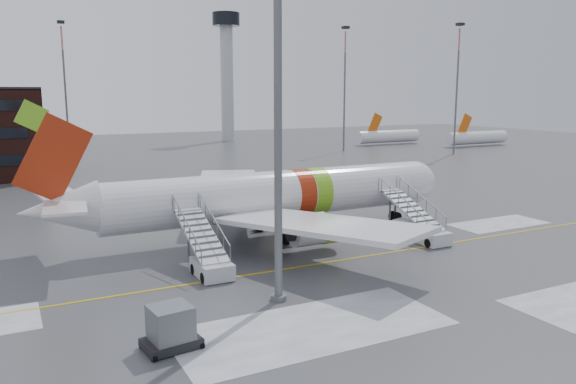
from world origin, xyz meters
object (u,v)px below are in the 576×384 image
airstair_fwd (423,228)px  light_mast_near (278,86)px  airliner (266,196)px  pushback_tug (405,229)px  uld_container (171,329)px  airstair_aft (208,257)px

airstair_fwd → light_mast_near: light_mast_near is taller
airliner → pushback_tug: 11.57m
airstair_fwd → uld_container: bearing=-157.2°
airstair_aft → uld_container: 10.87m
light_mast_near → pushback_tug: bearing=27.5°
airliner → uld_container: (-12.29, -16.14, -2.47)m
pushback_tug → light_mast_near: (-15.32, -7.96, 11.30)m
airstair_fwd → pushback_tug: size_ratio=2.69×
airstair_fwd → uld_container: 24.81m
light_mast_near → airstair_aft: bearing=107.1°
airstair_fwd → uld_container: airstair_fwd is taller
airstair_fwd → light_mast_near: 20.23m
uld_container → pushback_tug: bearing=26.6°
airstair_fwd → airstair_aft: same height
airliner → light_mast_near: 16.33m
airstair_aft → airliner: bearing=42.2°
airstair_fwd → airstair_aft: (-17.78, 0.00, 0.00)m
airliner → uld_container: 20.44m
airstair_fwd → airliner: bearing=148.3°
airstair_aft → uld_container: (-5.10, -9.60, -0.11)m
uld_container → light_mast_near: light_mast_near is taller
airstair_aft → pushback_tug: 17.36m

